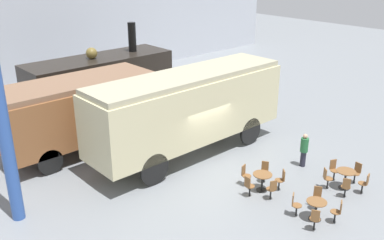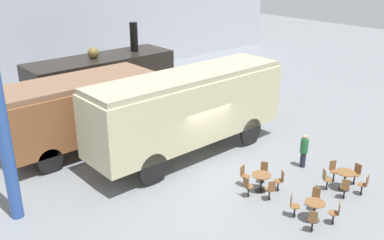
% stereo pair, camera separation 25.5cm
% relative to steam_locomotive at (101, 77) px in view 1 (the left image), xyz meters
% --- Properties ---
extents(ground_plane, '(80.00, 80.00, 0.00)m').
position_rel_steam_locomotive_xyz_m(ground_plane, '(0.04, -8.68, -2.05)').
color(ground_plane, gray).
extents(backdrop_wall, '(44.00, 0.15, 9.00)m').
position_rel_steam_locomotive_xyz_m(backdrop_wall, '(0.04, 7.07, 2.45)').
color(backdrop_wall, '#B2B7C1').
rests_on(backdrop_wall, ground_plane).
extents(steam_locomotive, '(8.46, 2.73, 4.93)m').
position_rel_steam_locomotive_xyz_m(steam_locomotive, '(0.00, 0.00, 0.00)').
color(steam_locomotive, black).
rests_on(steam_locomotive, ground_plane).
extents(passenger_coach_wooden, '(7.26, 2.88, 3.40)m').
position_rel_steam_locomotive_xyz_m(passenger_coach_wooden, '(-3.50, -3.92, -0.01)').
color(passenger_coach_wooden, brown).
rests_on(passenger_coach_wooden, ground_plane).
extents(passenger_coach_vintage, '(9.70, 2.56, 3.86)m').
position_rel_steam_locomotive_xyz_m(passenger_coach_vintage, '(-0.06, -7.72, 0.29)').
color(passenger_coach_vintage, beige).
rests_on(passenger_coach_vintage, ground_plane).
extents(cafe_table_near, '(0.75, 0.75, 0.77)m').
position_rel_steam_locomotive_xyz_m(cafe_table_near, '(2.45, -14.21, -1.47)').
color(cafe_table_near, black).
rests_on(cafe_table_near, ground_plane).
extents(cafe_table_mid, '(0.75, 0.75, 0.72)m').
position_rel_steam_locomotive_xyz_m(cafe_table_mid, '(-0.12, -12.12, -1.51)').
color(cafe_table_mid, black).
rests_on(cafe_table_mid, ground_plane).
extents(cafe_table_far, '(0.70, 0.70, 0.73)m').
position_rel_steam_locomotive_xyz_m(cafe_table_far, '(-0.26, -14.63, -1.52)').
color(cafe_table_far, black).
rests_on(cafe_table_far, ground_plane).
extents(cafe_chair_0, '(0.41, 0.40, 0.87)m').
position_rel_steam_locomotive_xyz_m(cafe_chair_0, '(1.88, -13.72, -1.54)').
color(cafe_chair_0, black).
rests_on(cafe_chair_0, ground_plane).
extents(cafe_chair_1, '(0.40, 0.39, 0.87)m').
position_rel_steam_locomotive_xyz_m(cafe_chair_1, '(1.81, -14.59, -1.54)').
color(cafe_chair_1, black).
rests_on(cafe_chair_1, ground_plane).
extents(cafe_chair_2, '(0.36, 0.38, 0.87)m').
position_rel_steam_locomotive_xyz_m(cafe_chair_2, '(2.62, -14.94, -1.54)').
color(cafe_chair_2, black).
rests_on(cafe_chair_2, ground_plane).
extents(cafe_chair_3, '(0.36, 0.36, 0.87)m').
position_rel_steam_locomotive_xyz_m(cafe_chair_3, '(3.19, -14.27, -1.54)').
color(cafe_chair_3, black).
rests_on(cafe_chair_3, ground_plane).
extents(cafe_chair_4, '(0.38, 0.40, 0.87)m').
position_rel_steam_locomotive_xyz_m(cafe_chair_4, '(2.74, -13.52, -1.54)').
color(cafe_chair_4, black).
rests_on(cafe_chair_4, ground_plane).
extents(cafe_chair_5, '(0.36, 0.38, 0.87)m').
position_rel_steam_locomotive_xyz_m(cafe_chair_5, '(-0.31, -11.40, -1.54)').
color(cafe_chair_5, black).
rests_on(cafe_chair_5, ground_plane).
extents(cafe_chair_6, '(0.36, 0.36, 0.87)m').
position_rel_steam_locomotive_xyz_m(cafe_chair_6, '(-0.87, -12.08, -1.54)').
color(cafe_chair_6, black).
rests_on(cafe_chair_6, ground_plane).
extents(cafe_chair_7, '(0.38, 0.39, 0.87)m').
position_rel_steam_locomotive_xyz_m(cafe_chair_7, '(-0.40, -12.82, -1.54)').
color(cafe_chair_7, black).
rests_on(cafe_chair_7, ground_plane).
extents(cafe_chair_8, '(0.41, 0.40, 0.87)m').
position_rel_steam_locomotive_xyz_m(cafe_chair_8, '(0.45, -12.60, -1.54)').
color(cafe_chair_8, black).
rests_on(cafe_chair_8, ground_plane).
extents(cafe_chair_9, '(0.40, 0.39, 0.87)m').
position_rel_steam_locomotive_xyz_m(cafe_chair_9, '(0.51, -11.73, -1.54)').
color(cafe_chair_9, black).
rests_on(cafe_chair_9, ground_plane).
extents(cafe_chair_10, '(0.39, 0.40, 0.87)m').
position_rel_steam_locomotive_xyz_m(cafe_chair_10, '(-0.62, -14.00, -1.54)').
color(cafe_chair_10, black).
rests_on(cafe_chair_10, ground_plane).
extents(cafe_chair_11, '(0.40, 0.39, 0.87)m').
position_rel_steam_locomotive_xyz_m(cafe_chair_11, '(-0.88, -14.99, -1.54)').
color(cafe_chair_11, black).
rests_on(cafe_chair_11, ground_plane).
extents(cafe_chair_12, '(0.39, 0.40, 0.87)m').
position_rel_steam_locomotive_xyz_m(cafe_chair_12, '(0.10, -15.26, -1.54)').
color(cafe_chair_12, black).
rests_on(cafe_chair_12, ground_plane).
extents(cafe_chair_13, '(0.40, 0.39, 0.87)m').
position_rel_steam_locomotive_xyz_m(cafe_chair_13, '(0.37, -14.27, -1.54)').
color(cafe_chair_13, black).
rests_on(cafe_chair_13, ground_plane).
extents(visitor_person, '(0.34, 0.34, 1.53)m').
position_rel_steam_locomotive_xyz_m(visitor_person, '(2.83, -11.99, -1.23)').
color(visitor_person, '#262633').
rests_on(visitor_person, ground_plane).
extents(support_pillar, '(0.44, 0.44, 8.00)m').
position_rel_steam_locomotive_xyz_m(support_pillar, '(-7.96, -7.58, 1.95)').
color(support_pillar, '#2D519E').
rests_on(support_pillar, ground_plane).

